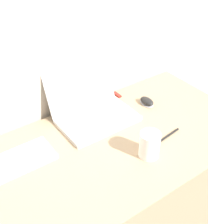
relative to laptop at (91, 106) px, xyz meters
The scene contains 7 objects.
desk 0.47m from the laptop, 87.56° to the right, with size 1.27×0.70×0.70m.
laptop is the anchor object (origin of this frame).
drink_cup 0.39m from the laptop, 83.13° to the right, with size 0.09×0.09×0.12m.
computer_mouse 0.31m from the laptop, 15.86° to the right, with size 0.06×0.09×0.04m.
external_keyboard 0.53m from the laptop, 168.75° to the right, with size 0.46×0.15×0.02m.
usb_stick 0.24m from the laptop, 18.59° to the left, with size 0.02×0.06×0.01m.
pen 0.40m from the laptop, 59.79° to the right, with size 0.16×0.03×0.01m.
Camera 1 is at (-0.69, -0.49, 1.65)m, focal length 50.00 mm.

